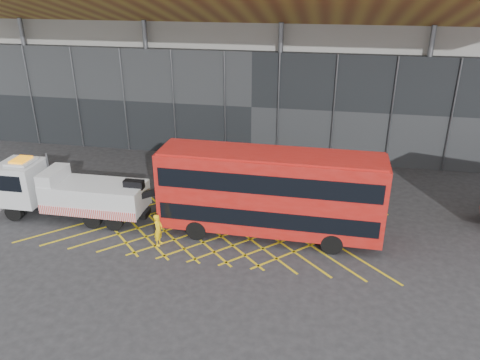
# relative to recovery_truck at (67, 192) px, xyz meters

# --- Properties ---
(ground_plane) EXTENTS (120.00, 120.00, 0.00)m
(ground_plane) POSITION_rel_recovery_truck_xyz_m (6.75, 0.24, -1.63)
(ground_plane) COLOR #262628
(road_markings) EXTENTS (19.96, 7.16, 0.01)m
(road_markings) POSITION_rel_recovery_truck_xyz_m (8.35, 0.24, -1.62)
(road_markings) COLOR yellow
(road_markings) RESTS_ON ground_plane
(construction_building) EXTENTS (55.00, 23.97, 18.00)m
(construction_building) POSITION_rel_recovery_truck_xyz_m (8.67, 18.63, 7.35)
(construction_building) COLOR gray
(construction_building) RESTS_ON ground_plane
(recovery_truck) EXTENTS (10.08, 2.44, 3.52)m
(recovery_truck) POSITION_rel_recovery_truck_xyz_m (0.00, 0.00, 0.00)
(recovery_truck) COLOR black
(recovery_truck) RESTS_ON ground_plane
(bus_towed) EXTENTS (11.74, 2.88, 4.76)m
(bus_towed) POSITION_rel_recovery_truck_xyz_m (11.63, 0.10, 1.02)
(bus_towed) COLOR #AD140F
(bus_towed) RESTS_ON ground_plane
(worker) EXTENTS (0.44, 0.65, 1.75)m
(worker) POSITION_rel_recovery_truck_xyz_m (6.13, -1.96, -0.75)
(worker) COLOR yellow
(worker) RESTS_ON ground_plane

